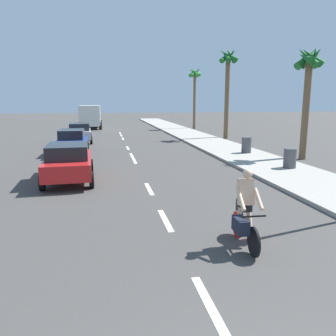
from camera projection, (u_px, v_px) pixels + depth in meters
ground_plane at (131, 153)px, 21.63m from camera, size 160.00×160.00×0.00m
sidewalk_strip at (219, 146)px, 24.75m from camera, size 3.60×80.00×0.14m
lane_stripe_1 at (210, 305)px, 5.52m from camera, size 0.16×1.80×0.01m
lane_stripe_2 at (165, 220)px, 9.47m from camera, size 0.16×1.80×0.01m
lane_stripe_3 at (149, 189)px, 12.86m from camera, size 0.16×1.80×0.01m
lane_stripe_4 at (134, 161)px, 18.95m from camera, size 0.16×1.80×0.01m
lane_stripe_5 at (132, 155)px, 20.81m from camera, size 0.16×1.80×0.01m
lane_stripe_6 at (128, 148)px, 24.16m from camera, size 0.16×1.80×0.01m
lane_stripe_7 at (123, 139)px, 30.21m from camera, size 0.16×1.80×0.01m
lane_stripe_8 at (121, 135)px, 33.11m from camera, size 0.16×1.80×0.01m
lane_stripe_9 at (120, 133)px, 35.52m from camera, size 0.16×1.80×0.01m
cyclist at (244, 212)px, 7.57m from camera, size 0.63×1.71×1.82m
parked_car_red at (69, 161)px, 14.01m from camera, size 2.12×4.37×1.57m
parked_car_blue at (72, 141)px, 21.09m from camera, size 1.85×3.96×1.57m
parked_car_silver at (80, 132)px, 27.27m from camera, size 2.09×4.19×1.57m
delivery_truck at (90, 116)px, 41.29m from camera, size 2.69×6.24×2.80m
palm_tree_mid at (309, 73)px, 18.56m from camera, size 1.63×1.69×6.37m
palm_tree_far at (228, 71)px, 29.27m from camera, size 1.90×1.86×7.87m
palm_tree_distant at (195, 82)px, 40.05m from camera, size 1.77×1.72×7.36m
trash_bin_near at (290, 158)px, 16.17m from camera, size 0.60×0.60×0.93m
trash_bin_far at (246, 145)px, 20.94m from camera, size 0.60×0.60×0.97m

